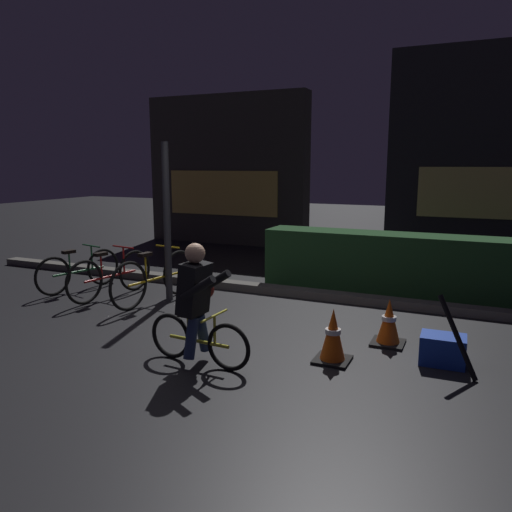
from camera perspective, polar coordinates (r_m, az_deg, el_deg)
The scene contains 14 objects.
ground_plane at distance 5.87m, azimuth -4.24°, elevation -9.51°, with size 40.00×40.00×0.00m, color black.
sidewalk_curb at distance 7.77m, azimuth 3.49°, elevation -4.03°, with size 12.00×0.24×0.12m, color #56544F.
hedge_row at distance 8.14m, azimuth 17.77°, elevation -0.94°, with size 4.80×0.70×0.93m, color #214723.
storefront_left at distance 12.78m, azimuth -3.36°, elevation 9.74°, with size 4.26×0.54×3.71m.
storefront_right at distance 12.05m, azimuth 26.52°, elevation 10.58°, with size 4.79×0.54×4.53m.
street_post at distance 7.37m, azimuth -10.17°, elevation 3.75°, with size 0.10×0.10×2.32m, color #2D2D33.
parked_bike_leftmost at distance 8.49m, azimuth -19.66°, elevation -1.57°, with size 0.48×1.49×0.70m.
parked_bike_left_mid at distance 7.89m, azimuth -16.32°, elevation -2.12°, with size 0.46×1.61×0.75m.
parked_bike_center_left at distance 7.44m, azimuth -11.50°, elevation -2.48°, with size 0.46×1.73×0.80m.
traffic_cone_near at distance 5.21m, azimuth 8.81°, elevation -9.07°, with size 0.36×0.36×0.57m.
traffic_cone_far at distance 5.82m, azimuth 14.99°, elevation -7.40°, with size 0.36×0.36×0.53m.
blue_crate at distance 5.47m, azimuth 20.64°, elevation -10.02°, with size 0.44×0.32×0.30m, color #193DB7.
cyclist at distance 5.04m, azimuth -6.77°, elevation -5.43°, with size 1.19×0.54×1.25m.
closed_umbrella at distance 5.16m, azimuth 22.11°, elevation -8.61°, with size 0.05×0.05×0.85m, color black.
Camera 1 is at (2.64, -4.85, 2.00)m, focal length 34.86 mm.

